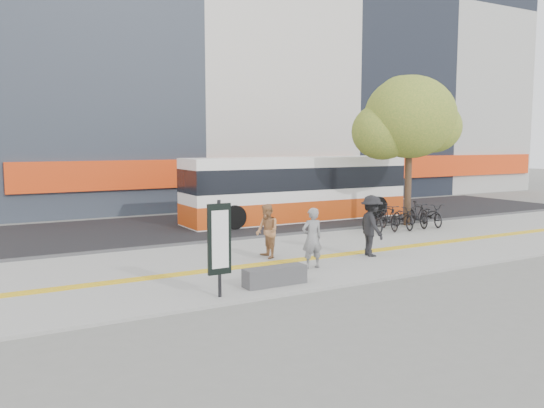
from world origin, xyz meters
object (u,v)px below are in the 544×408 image
seated_woman (312,238)px  pedestrian_dark (372,226)px  bench (275,276)px  bus (298,190)px  signboard (219,241)px  street_tree (407,119)px  pedestrian_tan (267,231)px

seated_woman → pedestrian_dark: pedestrian_dark is taller
bench → bus: bearing=55.3°
signboard → street_tree: size_ratio=0.35×
bus → pedestrian_tan: size_ratio=6.52×
seated_woman → pedestrian_dark: 2.58m
seated_woman → pedestrian_tan: seated_woman is taller
street_tree → pedestrian_dark: size_ratio=3.37×
street_tree → seated_woman: size_ratio=3.74×
seated_woman → pedestrian_tan: bearing=-72.7°
seated_woman → pedestrian_tan: (-0.41, 1.82, -0.03)m
pedestrian_tan → pedestrian_dark: bearing=70.4°
signboard → bus: (8.33, 10.01, 0.03)m
signboard → pedestrian_dark: 6.23m
bus → seated_woman: bus is taller
seated_woman → pedestrian_dark: bearing=-163.8°
bench → seated_woman: size_ratio=0.95×
bus → pedestrian_dark: bearing=-106.5°
bench → seated_woman: (1.80, 1.09, 0.62)m
bus → pedestrian_tan: bearing=-128.2°
bench → pedestrian_dark: pedestrian_dark is taller
bus → signboard: bearing=-129.8°
street_tree → pedestrian_tan: (-8.39, -3.11, -3.62)m
bench → pedestrian_tan: (1.39, 2.91, 0.59)m
bus → pedestrian_tan: (-5.34, -6.79, -0.50)m
signboard → seated_woman: 3.70m
pedestrian_tan → bench: bearing=-21.2°
signboard → bus: 13.02m
pedestrian_tan → pedestrian_dark: size_ratio=0.87×
street_tree → bus: (-3.05, 3.68, -3.12)m
bench → signboard: bearing=-169.2°
bench → bus: size_ratio=0.15×
bench → signboard: signboard is taller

